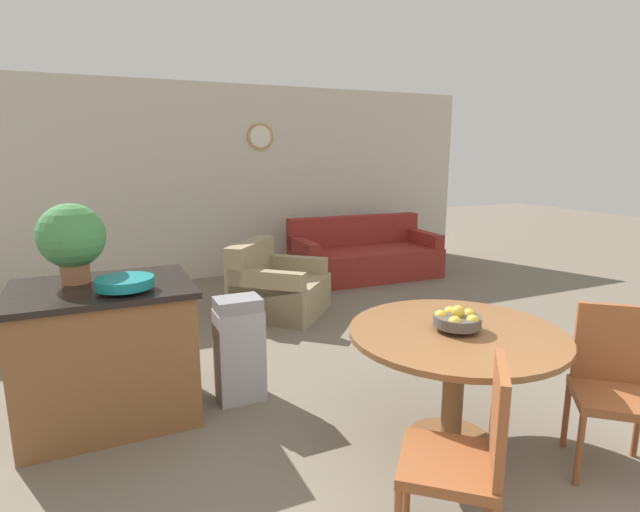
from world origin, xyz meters
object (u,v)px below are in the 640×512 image
at_px(fruit_bowl, 457,320).
at_px(teal_bowl, 125,283).
at_px(dining_chair_near_left, 467,452).
at_px(dining_chair_near_right, 613,381).
at_px(armchair, 277,289).
at_px(trash_bin, 239,349).
at_px(kitchen_island, 107,352).
at_px(couch, 364,257).
at_px(potted_plant, 72,238).
at_px(dining_table, 455,358).

relative_size(fruit_bowl, teal_bowl, 0.79).
bearing_deg(fruit_bowl, dining_chair_near_left, -125.54).
distance_m(dining_chair_near_right, armchair, 3.49).
height_order(dining_chair_near_left, trash_bin, dining_chair_near_left).
height_order(kitchen_island, armchair, kitchen_island).
bearing_deg(armchair, fruit_bowl, -136.05).
bearing_deg(couch, fruit_bowl, -109.99).
distance_m(kitchen_island, couch, 4.42).
bearing_deg(potted_plant, fruit_bowl, -34.27).
height_order(kitchen_island, potted_plant, potted_plant).
height_order(dining_chair_near_left, couch, dining_chair_near_left).
height_order(dining_chair_near_left, fruit_bowl, dining_chair_near_left).
distance_m(teal_bowl, potted_plant, 0.52).
height_order(potted_plant, armchair, potted_plant).
xyz_separation_m(dining_chair_near_right, trash_bin, (-1.72, 1.63, -0.13)).
bearing_deg(trash_bin, dining_table, -48.00).
relative_size(dining_chair_near_left, fruit_bowl, 3.33).
xyz_separation_m(dining_table, armchair, (-0.11, 2.89, -0.30)).
bearing_deg(trash_bin, couch, 47.27).
bearing_deg(couch, kitchen_island, -140.04).
xyz_separation_m(dining_table, dining_chair_near_right, (0.71, -0.50, -0.07)).
distance_m(fruit_bowl, teal_bowl, 2.04).
height_order(fruit_bowl, potted_plant, potted_plant).
bearing_deg(fruit_bowl, trash_bin, 132.03).
bearing_deg(dining_chair_near_left, dining_chair_near_right, -40.06).
bearing_deg(teal_bowl, dining_chair_near_left, -54.41).
bearing_deg(trash_bin, dining_chair_near_right, -43.47).
bearing_deg(couch, trash_bin, -130.73).
distance_m(dining_chair_near_left, couch, 5.12).
xyz_separation_m(fruit_bowl, armchair, (-0.11, 2.88, -0.54)).
relative_size(teal_bowl, couch, 0.17).
bearing_deg(armchair, dining_table, -136.06).
relative_size(dining_chair_near_right, potted_plant, 1.76).
xyz_separation_m(dining_chair_near_left, potted_plant, (-1.53, 2.09, 0.72)).
relative_size(teal_bowl, trash_bin, 0.46).
bearing_deg(dining_chair_near_left, dining_table, 4.94).
bearing_deg(couch, dining_chair_near_right, -99.31).
height_order(fruit_bowl, armchair, fruit_bowl).
xyz_separation_m(fruit_bowl, kitchen_island, (-1.89, 1.24, -0.35)).
height_order(kitchen_island, couch, kitchen_island).
height_order(couch, armchair, couch).
bearing_deg(trash_bin, teal_bowl, -172.94).
relative_size(fruit_bowl, kitchen_island, 0.25).
distance_m(dining_table, teal_bowl, 2.07).
bearing_deg(kitchen_island, trash_bin, -7.25).
bearing_deg(fruit_bowl, couch, 68.01).
bearing_deg(dining_table, couch, 68.01).
relative_size(dining_chair_near_left, dining_chair_near_right, 1.00).
distance_m(dining_chair_near_right, kitchen_island, 3.12).
xyz_separation_m(trash_bin, couch, (2.61, 2.83, -0.09)).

